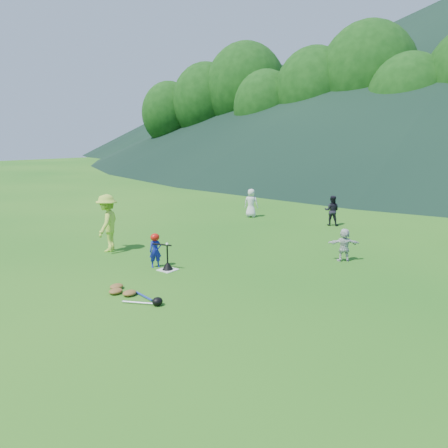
% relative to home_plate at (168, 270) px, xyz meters
% --- Properties ---
extents(ground, '(120.00, 120.00, 0.00)m').
position_rel_home_plate_xyz_m(ground, '(0.00, 0.00, -0.01)').
color(ground, '#186015').
rests_on(ground, ground).
extents(home_plate, '(0.45, 0.45, 0.02)m').
position_rel_home_plate_xyz_m(home_plate, '(0.00, 0.00, 0.00)').
color(home_plate, silver).
rests_on(home_plate, ground).
extents(baseball, '(0.08, 0.08, 0.08)m').
position_rel_home_plate_xyz_m(baseball, '(0.00, 0.00, 0.73)').
color(baseball, white).
rests_on(baseball, batting_tee).
extents(batter_child, '(0.37, 0.41, 0.94)m').
position_rel_home_plate_xyz_m(batter_child, '(-0.47, -0.00, 0.46)').
color(batter_child, navy).
rests_on(batter_child, ground).
extents(adult_coach, '(1.22, 1.36, 1.83)m').
position_rel_home_plate_xyz_m(adult_coach, '(-2.96, 0.28, 0.90)').
color(adult_coach, '#B5D73F').
rests_on(adult_coach, ground).
extents(fielder_a, '(0.73, 0.60, 1.29)m').
position_rel_home_plate_xyz_m(fielder_a, '(-2.82, 8.07, 0.64)').
color(fielder_a, silver).
rests_on(fielder_a, ground).
extents(fielder_b, '(0.72, 0.64, 1.24)m').
position_rel_home_plate_xyz_m(fielder_b, '(0.88, 8.55, 0.61)').
color(fielder_b, black).
rests_on(fielder_b, ground).
extents(fielder_d, '(0.90, 0.78, 0.98)m').
position_rel_home_plate_xyz_m(fielder_d, '(3.42, 3.85, 0.48)').
color(fielder_d, silver).
rests_on(fielder_d, ground).
extents(batting_tee, '(0.30, 0.30, 0.68)m').
position_rel_home_plate_xyz_m(batting_tee, '(0.00, 0.00, 0.12)').
color(batting_tee, black).
rests_on(batting_tee, home_plate).
extents(batter_gear, '(0.73, 0.26, 0.30)m').
position_rel_home_plate_xyz_m(batter_gear, '(-0.45, -0.00, 0.84)').
color(batter_gear, red).
rests_on(batter_gear, ground).
extents(equipment_pile, '(1.80, 0.68, 0.19)m').
position_rel_home_plate_xyz_m(equipment_pile, '(0.72, -1.95, 0.06)').
color(equipment_pile, olive).
rests_on(equipment_pile, ground).
extents(outfield_fence, '(70.07, 0.08, 1.33)m').
position_rel_home_plate_xyz_m(outfield_fence, '(0.00, 28.00, 0.69)').
color(outfield_fence, gray).
rests_on(outfield_fence, ground).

